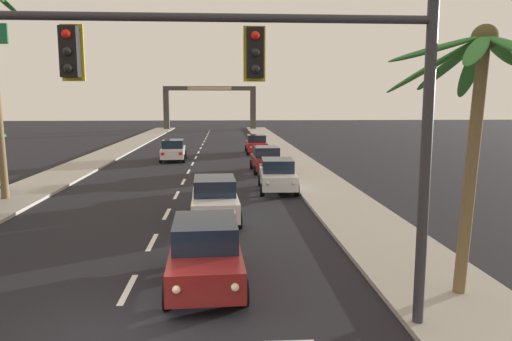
% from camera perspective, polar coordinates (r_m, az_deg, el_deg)
% --- Properties ---
extents(ground_plane, '(220.00, 220.00, 0.00)m').
position_cam_1_polar(ground_plane, '(10.70, -17.58, -18.25)').
color(ground_plane, black).
extents(sidewalk_right, '(3.20, 110.00, 0.14)m').
position_cam_1_polar(sidewalk_right, '(30.12, 6.55, -0.68)').
color(sidewalk_right, '#9E998E').
rests_on(sidewalk_right, ground).
extents(sidewalk_left, '(3.20, 110.00, 0.14)m').
position_cam_1_polar(sidewalk_left, '(31.38, -22.75, -0.92)').
color(sidewalk_left, '#9E998E').
rests_on(sidewalk_left, ground).
extents(lane_markings, '(4.28, 88.07, 0.01)m').
position_cam_1_polar(lane_markings, '(29.64, -7.57, -0.98)').
color(lane_markings, silver).
rests_on(lane_markings, ground).
extents(traffic_signal_mast, '(10.32, 0.41, 7.01)m').
position_cam_1_polar(traffic_signal_mast, '(9.30, 1.01, 9.86)').
color(traffic_signal_mast, '#2D2D33').
rests_on(traffic_signal_mast, ground).
extents(sedan_lead_at_stop_bar, '(2.09, 4.51, 1.68)m').
position_cam_1_polar(sedan_lead_at_stop_bar, '(12.63, -6.00, -9.56)').
color(sedan_lead_at_stop_bar, maroon).
rests_on(sedan_lead_at_stop_bar, ground).
extents(sedan_third_in_queue, '(2.08, 4.50, 1.68)m').
position_cam_1_polar(sedan_third_in_queue, '(19.27, -4.90, -3.33)').
color(sedan_third_in_queue, silver).
rests_on(sedan_third_in_queue, ground).
extents(sedan_oncoming_far, '(2.09, 4.51, 1.68)m').
position_cam_1_polar(sedan_oncoming_far, '(38.78, -9.76, 2.40)').
color(sedan_oncoming_far, silver).
rests_on(sedan_oncoming_far, ground).
extents(sedan_parked_nearest_kerb, '(2.06, 4.49, 1.68)m').
position_cam_1_polar(sedan_parked_nearest_kerb, '(32.24, 1.21, 1.36)').
color(sedan_parked_nearest_kerb, maroon).
rests_on(sedan_parked_nearest_kerb, ground).
extents(sedan_parked_mid_kerb, '(1.96, 4.46, 1.68)m').
position_cam_1_polar(sedan_parked_mid_kerb, '(43.68, 0.04, 3.16)').
color(sedan_parked_mid_kerb, red).
rests_on(sedan_parked_mid_kerb, ground).
extents(sedan_parked_far_kerb, '(2.08, 4.50, 1.68)m').
position_cam_1_polar(sedan_parked_far_kerb, '(25.39, 2.56, -0.51)').
color(sedan_parked_far_kerb, silver).
rests_on(sedan_parked_far_kerb, ground).
extents(palm_right_nearest, '(4.79, 4.50, 6.41)m').
position_cam_1_polar(palm_right_nearest, '(12.23, 24.95, 9.14)').
color(palm_right_nearest, brown).
rests_on(palm_right_nearest, ground).
extents(town_gateway_arch, '(15.20, 0.90, 7.13)m').
position_cam_1_polar(town_gateway_arch, '(80.83, -5.48, 8.11)').
color(town_gateway_arch, '#423D38').
rests_on(town_gateway_arch, ground).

